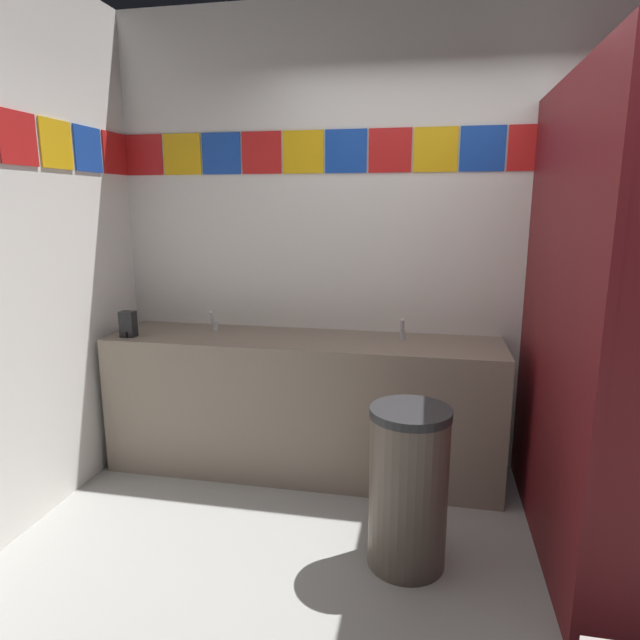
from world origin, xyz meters
The scene contains 8 objects.
ground_plane centered at (0.00, 0.00, 0.00)m, with size 10.07×10.07×0.00m, color #9E9E99.
wall_back centered at (0.00, 1.46, 1.44)m, with size 4.58×0.09×2.87m.
vanity_counter centered at (-1.03, 1.14, 0.44)m, with size 2.42×0.57×0.86m.
faucet_left centered at (-1.63, 1.23, 0.92)m, with size 0.04×0.10×0.14m.
faucet_right centered at (-0.42, 1.23, 0.92)m, with size 0.04×0.10×0.14m.
soap_dispenser centered at (-2.09, 0.97, 0.94)m, with size 0.09×0.09×0.16m.
stall_divider centered at (0.47, 0.39, 1.12)m, with size 0.92×1.54×2.24m.
trash_bin centered at (-0.33, 0.31, 0.39)m, with size 0.37×0.37×0.77m.
Camera 1 is at (-0.28, -2.03, 1.67)m, focal length 30.68 mm.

